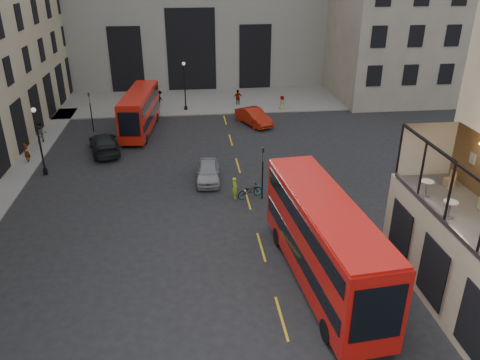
{
  "coord_description": "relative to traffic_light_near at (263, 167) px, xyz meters",
  "views": [
    {
      "loc": [
        -5.86,
        -16.51,
        14.92
      ],
      "look_at": [
        -2.9,
        8.85,
        3.0
      ],
      "focal_mm": 35.0,
      "sensor_mm": 36.0,
      "label": 1
    }
  ],
  "objects": [
    {
      "name": "pedestrian_a",
      "position": [
        -18.0,
        13.01,
        -1.44
      ],
      "size": [
        1.14,
        1.01,
        1.96
      ],
      "primitive_type": "imported",
      "rotation": [
        0.0,
        0.0,
        0.33
      ],
      "color": "gray",
      "rests_on": "ground"
    },
    {
      "name": "cafe_table_far",
      "position": [
        6.46,
        -9.37,
        2.69
      ],
      "size": [
        0.62,
        0.62,
        0.78
      ],
      "color": "white",
      "rests_on": "cafe_floor"
    },
    {
      "name": "bus_far",
      "position": [
        -9.36,
        15.47,
        -0.24
      ],
      "size": [
        3.22,
        9.93,
        3.89
      ],
      "color": "#B8160C",
      "rests_on": "ground"
    },
    {
      "name": "cafe_floor",
      "position": [
        7.5,
        -12.0,
        2.12
      ],
      "size": [
        3.0,
        10.0,
        0.1
      ],
      "primitive_type": "cube",
      "color": "slate",
      "rests_on": "host_frontage"
    },
    {
      "name": "bicycle",
      "position": [
        -0.81,
        0.34,
        -1.93
      ],
      "size": [
        1.99,
        1.35,
        0.99
      ],
      "primitive_type": "imported",
      "rotation": [
        0.0,
        0.0,
        1.98
      ],
      "color": "gray",
      "rests_on": "ground"
    },
    {
      "name": "street_lamp_a",
      "position": [
        -16.0,
        6.0,
        -0.03
      ],
      "size": [
        0.36,
        0.36,
        5.33
      ],
      "color": "black",
      "rests_on": "ground"
    },
    {
      "name": "cyclist",
      "position": [
        -1.86,
        0.35,
        -1.65
      ],
      "size": [
        0.43,
        0.6,
        1.55
      ],
      "primitive_type": "imported",
      "rotation": [
        0.0,
        0.0,
        1.68
      ],
      "color": "#B8E317",
      "rests_on": "ground"
    },
    {
      "name": "pavement_far",
      "position": [
        -5.0,
        26.0,
        -2.36
      ],
      "size": [
        40.0,
        12.0,
        0.12
      ],
      "primitive_type": "cube",
      "color": "slate",
      "rests_on": "ground"
    },
    {
      "name": "building_right",
      "position": [
        21.0,
        27.97,
        7.97
      ],
      "size": [
        16.6,
        18.6,
        20.0
      ],
      "color": "#9E937F",
      "rests_on": "ground"
    },
    {
      "name": "pedestrian_d",
      "position": [
        5.6,
        21.09,
        -1.63
      ],
      "size": [
        0.81,
        0.92,
        1.59
      ],
      "primitive_type": "imported",
      "rotation": [
        0.0,
        0.0,
        2.06
      ],
      "color": "gray",
      "rests_on": "ground"
    },
    {
      "name": "cafe_table_mid",
      "position": [
        6.47,
        -11.52,
        2.69
      ],
      "size": [
        0.63,
        0.63,
        0.79
      ],
      "color": "beige",
      "rests_on": "cafe_floor"
    },
    {
      "name": "traffic_light_far",
      "position": [
        -14.0,
        16.0,
        0.0
      ],
      "size": [
        0.16,
        0.2,
        3.8
      ],
      "color": "black",
      "rests_on": "ground"
    },
    {
      "name": "gateway",
      "position": [
        -4.0,
        35.99,
        6.96
      ],
      "size": [
        35.0,
        10.6,
        18.0
      ],
      "color": "gray",
      "rests_on": "ground"
    },
    {
      "name": "pedestrian_b",
      "position": [
        -7.9,
        23.55,
        -1.45
      ],
      "size": [
        1.15,
        1.44,
        1.94
      ],
      "primitive_type": "imported",
      "rotation": [
        0.0,
        0.0,
        1.18
      ],
      "color": "gray",
      "rests_on": "ground"
    },
    {
      "name": "street_lamp_b",
      "position": [
        -5.0,
        22.0,
        -0.03
      ],
      "size": [
        0.36,
        0.36,
        5.33
      ],
      "color": "black",
      "rests_on": "ground"
    },
    {
      "name": "ground",
      "position": [
        1.0,
        -12.0,
        -2.42
      ],
      "size": [
        140.0,
        140.0,
        0.0
      ],
      "primitive_type": "plane",
      "color": "black",
      "rests_on": "ground"
    },
    {
      "name": "bus_near",
      "position": [
        1.5,
        -9.45,
        0.17
      ],
      "size": [
        3.62,
        11.76,
        4.62
      ],
      "color": "red",
      "rests_on": "ground"
    },
    {
      "name": "cafe_chair_d",
      "position": [
        8.14,
        -8.5,
        2.42
      ],
      "size": [
        0.47,
        0.47,
        0.82
      ],
      "color": "tan",
      "rests_on": "cafe_floor"
    },
    {
      "name": "pedestrian_e",
      "position": [
        -18.0,
        8.53,
        -1.46
      ],
      "size": [
        0.56,
        0.77,
        1.93
      ],
      "primitive_type": "imported",
      "rotation": [
        0.0,
        0.0,
        4.86
      ],
      "color": "gray",
      "rests_on": "ground"
    },
    {
      "name": "host_frontage",
      "position": [
        7.5,
        -12.0,
        -0.17
      ],
      "size": [
        3.0,
        11.0,
        4.5
      ],
      "primitive_type": "cube",
      "color": "#BAB08B",
      "rests_on": "ground"
    },
    {
      "name": "pedestrian_c",
      "position": [
        0.95,
        23.31,
        -1.51
      ],
      "size": [
        1.13,
        0.62,
        1.83
      ],
      "primitive_type": "imported",
      "rotation": [
        0.0,
        0.0,
        3.3
      ],
      "color": "gray",
      "rests_on": "ground"
    },
    {
      "name": "car_b",
      "position": [
        1.75,
        16.3,
        -1.62
      ],
      "size": [
        3.55,
        5.19,
        1.62
      ],
      "primitive_type": "imported",
      "rotation": [
        0.0,
        0.0,
        0.41
      ],
      "color": "#991909",
      "rests_on": "ground"
    },
    {
      "name": "traffic_light_near",
      "position": [
        0.0,
        0.0,
        0.0
      ],
      "size": [
        0.16,
        0.2,
        3.8
      ],
      "color": "black",
      "rests_on": "ground"
    },
    {
      "name": "car_c",
      "position": [
        -12.09,
        10.25,
        -1.62
      ],
      "size": [
        3.57,
        5.95,
        1.61
      ],
      "primitive_type": "imported",
      "rotation": [
        0.0,
        0.0,
        3.39
      ],
      "color": "black",
      "rests_on": "ground"
    },
    {
      "name": "car_a",
      "position": [
        -3.54,
        3.4,
        -1.7
      ],
      "size": [
        1.95,
        4.35,
        1.45
      ],
      "primitive_type": "imported",
      "rotation": [
        0.0,
        0.0,
        -0.06
      ],
      "color": "gray",
      "rests_on": "ground"
    }
  ]
}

